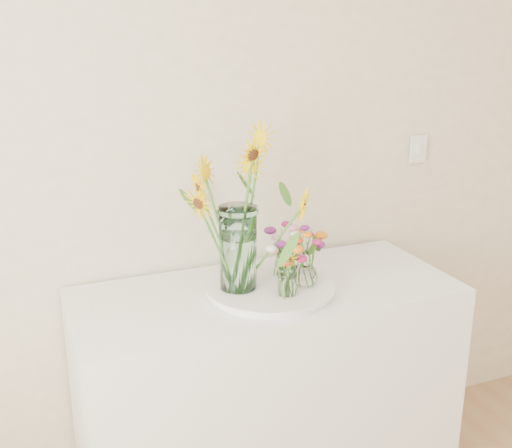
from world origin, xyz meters
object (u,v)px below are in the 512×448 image
at_px(counter, 267,396).
at_px(mason_jar, 238,249).
at_px(small_vase_a, 287,281).
at_px(small_vase_c, 285,262).
at_px(tray, 270,289).
at_px(small_vase_b, 306,268).

relative_size(counter, mason_jar, 4.58).
distance_m(small_vase_a, small_vase_c, 0.18).
distance_m(mason_jar, small_vase_c, 0.23).
relative_size(counter, small_vase_c, 12.31).
distance_m(tray, small_vase_c, 0.13).
bearing_deg(counter, mason_jar, -173.51).
relative_size(mason_jar, small_vase_a, 2.77).
bearing_deg(small_vase_b, small_vase_c, 105.70).
distance_m(mason_jar, small_vase_a, 0.21).
bearing_deg(counter, tray, -97.36).
xyz_separation_m(tray, small_vase_c, (0.09, 0.07, 0.07)).
xyz_separation_m(small_vase_a, small_vase_b, (0.10, 0.06, 0.01)).
bearing_deg(counter, small_vase_c, 21.12).
relative_size(counter, small_vase_a, 12.68).
bearing_deg(small_vase_c, mason_jar, -167.07).
distance_m(counter, small_vase_a, 0.55).
bearing_deg(small_vase_b, small_vase_a, -148.98).
distance_m(small_vase_b, small_vase_c, 0.11).
bearing_deg(tray, small_vase_a, -77.59).
bearing_deg(small_vase_c, tray, -143.74).
height_order(counter, mason_jar, mason_jar).
bearing_deg(small_vase_a, small_vase_c, 67.23).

